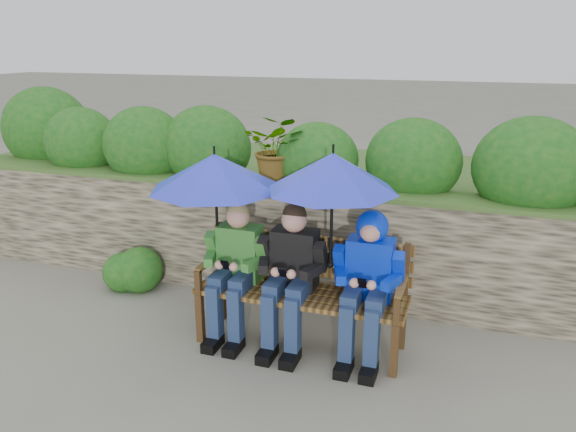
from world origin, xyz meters
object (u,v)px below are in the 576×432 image
(park_bench, at_px, (303,284))
(boy_right, at_px, (368,274))
(boy_left, at_px, (235,264))
(boy_middle, at_px, (291,270))
(umbrella_left, at_px, (215,172))
(umbrella_right, at_px, (333,172))

(park_bench, relative_size, boy_right, 1.45)
(boy_left, xyz_separation_m, boy_middle, (0.45, -0.00, 0.01))
(park_bench, distance_m, boy_left, 0.55)
(park_bench, relative_size, boy_middle, 1.45)
(umbrella_left, bearing_deg, boy_middle, -5.12)
(boy_middle, height_order, umbrella_right, umbrella_right)
(umbrella_right, bearing_deg, boy_left, 179.33)
(boy_middle, height_order, umbrella_left, umbrella_left)
(boy_middle, height_order, boy_right, boy_middle)
(park_bench, distance_m, umbrella_right, 0.93)
(boy_right, relative_size, umbrella_right, 1.18)
(umbrella_left, distance_m, umbrella_right, 0.93)
(umbrella_right, bearing_deg, umbrella_left, 176.17)
(boy_left, distance_m, boy_right, 1.03)
(umbrella_right, bearing_deg, park_bench, 160.68)
(boy_middle, relative_size, umbrella_left, 1.09)
(boy_left, distance_m, boy_middle, 0.45)
(park_bench, relative_size, umbrella_right, 1.71)
(park_bench, height_order, umbrella_left, umbrella_left)
(park_bench, distance_m, boy_right, 0.53)
(park_bench, relative_size, umbrella_left, 1.57)
(umbrella_right, bearing_deg, boy_middle, 178.79)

